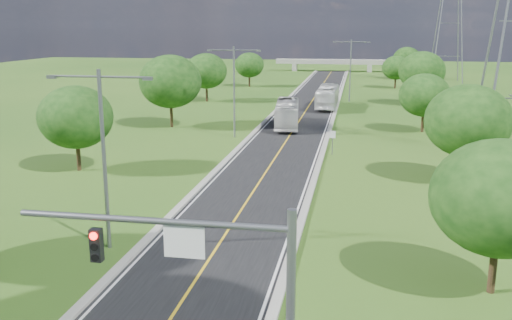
% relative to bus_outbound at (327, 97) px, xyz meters
% --- Properties ---
extents(ground, '(260.00, 260.00, 0.00)m').
position_rel_bus_outbound_xyz_m(ground, '(-2.89, -9.88, -1.71)').
color(ground, '#234C15').
rests_on(ground, ground).
extents(road, '(8.00, 150.00, 0.06)m').
position_rel_bus_outbound_xyz_m(road, '(-2.89, -3.88, -1.68)').
color(road, black).
rests_on(road, ground).
extents(curb_left, '(0.50, 150.00, 0.22)m').
position_rel_bus_outbound_xyz_m(curb_left, '(-7.14, -3.88, -1.60)').
color(curb_left, gray).
rests_on(curb_left, ground).
extents(curb_right, '(0.50, 150.00, 0.22)m').
position_rel_bus_outbound_xyz_m(curb_right, '(1.36, -3.88, -1.60)').
color(curb_right, gray).
rests_on(curb_right, ground).
extents(signal_mast, '(8.54, 0.33, 7.20)m').
position_rel_bus_outbound_xyz_m(signal_mast, '(0.80, -70.88, 3.19)').
color(signal_mast, slate).
rests_on(signal_mast, ground).
extents(speed_limit_sign, '(0.55, 0.09, 2.40)m').
position_rel_bus_outbound_xyz_m(speed_limit_sign, '(2.31, -31.90, -0.11)').
color(speed_limit_sign, slate).
rests_on(speed_limit_sign, ground).
extents(overpass, '(30.00, 3.00, 3.20)m').
position_rel_bus_outbound_xyz_m(overpass, '(-2.89, 70.12, 0.70)').
color(overpass, gray).
rests_on(overpass, ground).
extents(streetlight_near_left, '(5.90, 0.25, 10.00)m').
position_rel_bus_outbound_xyz_m(streetlight_near_left, '(-8.89, -57.88, 4.23)').
color(streetlight_near_left, slate).
rests_on(streetlight_near_left, ground).
extents(streetlight_mid_left, '(5.90, 0.25, 10.00)m').
position_rel_bus_outbound_xyz_m(streetlight_mid_left, '(-8.89, -24.88, 4.23)').
color(streetlight_mid_left, slate).
rests_on(streetlight_mid_left, ground).
extents(streetlight_far_right, '(5.90, 0.25, 10.00)m').
position_rel_bus_outbound_xyz_m(streetlight_far_right, '(3.11, 8.12, 4.23)').
color(streetlight_far_right, slate).
rests_on(streetlight_far_right, ground).
extents(power_tower_far, '(9.00, 6.40, 28.00)m').
position_rel_bus_outbound_xyz_m(power_tower_far, '(23.11, 45.12, 12.29)').
color(power_tower_far, slate).
rests_on(power_tower_far, ground).
extents(tree_lb, '(6.30, 6.30, 7.33)m').
position_rel_bus_outbound_xyz_m(tree_lb, '(-18.89, -41.88, 2.93)').
color(tree_lb, black).
rests_on(tree_lb, ground).
extents(tree_lc, '(7.56, 7.56, 8.79)m').
position_rel_bus_outbound_xyz_m(tree_lc, '(-17.89, -19.88, 3.86)').
color(tree_lc, black).
rests_on(tree_lc, ground).
extents(tree_ld, '(6.72, 6.72, 7.82)m').
position_rel_bus_outbound_xyz_m(tree_ld, '(-19.89, 4.12, 3.24)').
color(tree_ld, black).
rests_on(tree_ld, ground).
extents(tree_le, '(5.88, 5.88, 6.84)m').
position_rel_bus_outbound_xyz_m(tree_le, '(-17.39, 28.12, 2.62)').
color(tree_le, black).
rests_on(tree_le, ground).
extents(tree_ra, '(6.30, 6.30, 7.33)m').
position_rel_bus_outbound_xyz_m(tree_ra, '(11.11, -59.88, 2.93)').
color(tree_ra, black).
rests_on(tree_ra, ground).
extents(tree_rb, '(6.72, 6.72, 7.82)m').
position_rel_bus_outbound_xyz_m(tree_rb, '(13.11, -39.88, 3.24)').
color(tree_rb, black).
rests_on(tree_rb, ground).
extents(tree_rc, '(5.88, 5.88, 6.84)m').
position_rel_bus_outbound_xyz_m(tree_rc, '(12.11, -17.88, 2.62)').
color(tree_rc, black).
rests_on(tree_rc, ground).
extents(tree_rd, '(7.14, 7.14, 8.30)m').
position_rel_bus_outbound_xyz_m(tree_rd, '(14.11, 6.12, 3.55)').
color(tree_rd, black).
rests_on(tree_rd, ground).
extents(tree_re, '(5.46, 5.46, 6.35)m').
position_rel_bus_outbound_xyz_m(tree_re, '(11.61, 30.12, 2.31)').
color(tree_re, black).
rests_on(tree_re, ground).
extents(tree_rf, '(6.30, 6.30, 7.33)m').
position_rel_bus_outbound_xyz_m(tree_rf, '(15.11, 50.12, 2.93)').
color(tree_rf, black).
rests_on(tree_rf, ground).
extents(bus_outbound, '(2.94, 11.91, 3.31)m').
position_rel_bus_outbound_xyz_m(bus_outbound, '(0.00, 0.00, 0.00)').
color(bus_outbound, silver).
rests_on(bus_outbound, road).
extents(bus_inbound, '(3.88, 11.73, 3.21)m').
position_rel_bus_outbound_xyz_m(bus_inbound, '(-3.94, -17.27, -0.05)').
color(bus_inbound, beige).
rests_on(bus_inbound, road).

